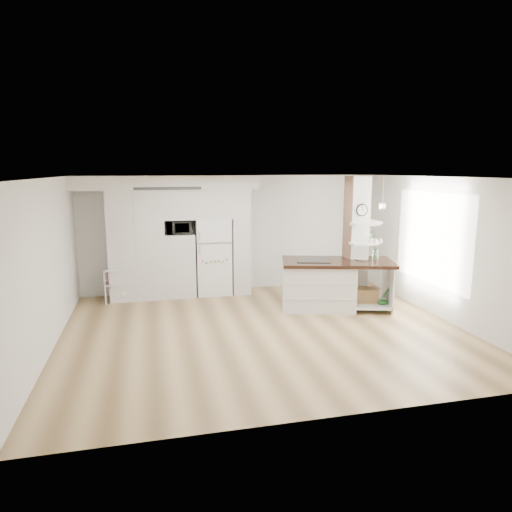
{
  "coord_description": "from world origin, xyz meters",
  "views": [
    {
      "loc": [
        -1.92,
        -7.52,
        2.83
      ],
      "look_at": [
        0.07,
        0.9,
        1.19
      ],
      "focal_mm": 32.0,
      "sensor_mm": 36.0,
      "label": 1
    }
  ],
  "objects_px": {
    "bookshelf": "(121,287)",
    "floor_plant_a": "(383,299)",
    "refrigerator": "(213,256)",
    "kitchen_island": "(324,283)"
  },
  "relations": [
    {
      "from": "refrigerator",
      "to": "bookshelf",
      "type": "relative_size",
      "value": 2.37
    },
    {
      "from": "floor_plant_a",
      "to": "kitchen_island",
      "type": "bearing_deg",
      "value": 157.46
    },
    {
      "from": "refrigerator",
      "to": "kitchen_island",
      "type": "bearing_deg",
      "value": -38.57
    },
    {
      "from": "kitchen_island",
      "to": "floor_plant_a",
      "type": "xyz_separation_m",
      "value": [
        1.11,
        -0.46,
        -0.28
      ]
    },
    {
      "from": "refrigerator",
      "to": "kitchen_island",
      "type": "distance_m",
      "value": 2.67
    },
    {
      "from": "kitchen_island",
      "to": "bookshelf",
      "type": "height_order",
      "value": "kitchen_island"
    },
    {
      "from": "kitchen_island",
      "to": "bookshelf",
      "type": "bearing_deg",
      "value": 175.62
    },
    {
      "from": "bookshelf",
      "to": "floor_plant_a",
      "type": "height_order",
      "value": "bookshelf"
    },
    {
      "from": "bookshelf",
      "to": "floor_plant_a",
      "type": "xyz_separation_m",
      "value": [
        5.23,
        -1.93,
        -0.08
      ]
    },
    {
      "from": "refrigerator",
      "to": "floor_plant_a",
      "type": "bearing_deg",
      "value": -33.58
    }
  ]
}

